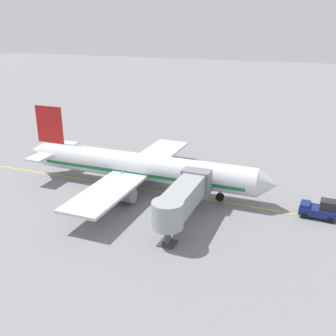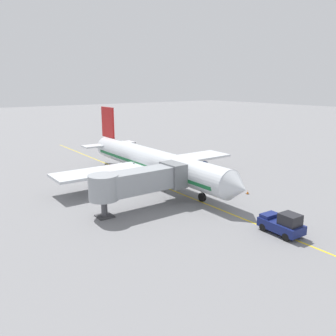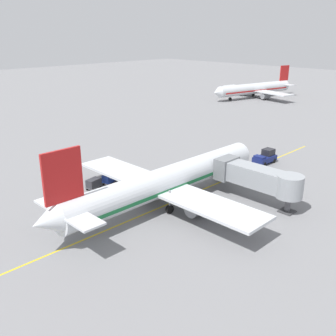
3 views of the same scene
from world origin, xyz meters
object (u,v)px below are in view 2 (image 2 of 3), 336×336
parked_airliner (153,161)px  jet_bridge (139,181)px  ground_crew_loader (200,180)px  ground_crew_marshaller (168,170)px  baggage_tug_lead (204,170)px  baggage_cart_second_in_train (191,162)px  ground_crew_wing_walker (211,180)px  pushback_tractor (283,224)px  safety_cone_nose_left (248,192)px  baggage_cart_front (201,165)px

parked_airliner → jet_bridge: 12.06m
ground_crew_loader → ground_crew_marshaller: bearing=-88.1°
baggage_tug_lead → baggage_cart_second_in_train: (-1.39, -5.10, 0.24)m
baggage_cart_second_in_train → ground_crew_loader: (6.69, 10.03, 0.00)m
baggage_tug_lead → ground_crew_wing_walker: ground_crew_wing_walker is taller
pushback_tractor → safety_cone_nose_left: size_ratio=7.61×
baggage_cart_second_in_train → safety_cone_nose_left: 17.26m
parked_airliner → safety_cone_nose_left: bearing=118.9°
baggage_cart_front → safety_cone_nose_left: (3.74, 14.06, -0.66)m
jet_bridge → ground_crew_loader: 12.81m
baggage_cart_second_in_train → parked_airliner: bearing=19.8°
baggage_tug_lead → ground_crew_wing_walker: bearing=56.3°
baggage_cart_front → ground_crew_loader: size_ratio=1.76×
baggage_cart_front → ground_crew_marshaller: (6.82, -0.26, 0.00)m
ground_crew_wing_walker → safety_cone_nose_left: 5.93m
baggage_cart_front → ground_crew_marshaller: bearing=-2.2°
ground_crew_loader → safety_cone_nose_left: (-2.83, 6.79, -0.66)m
ground_crew_marshaller → jet_bridge: bearing=41.4°
parked_airliner → baggage_cart_second_in_train: parked_airliner is taller
jet_bridge → baggage_cart_second_in_train: (-18.89, -13.02, -2.50)m
pushback_tractor → safety_cone_nose_left: 13.17m
ground_crew_wing_walker → safety_cone_nose_left: size_ratio=2.86×
baggage_tug_lead → ground_crew_marshaller: 6.14m
baggage_tug_lead → pushback_tractor: bearing=66.6°
pushback_tractor → ground_crew_marshaller: 25.61m
jet_bridge → baggage_tug_lead: jet_bridge is taller
ground_crew_marshaller → parked_airliner: bearing=19.9°
safety_cone_nose_left → ground_crew_wing_walker: bearing=-74.8°
safety_cone_nose_left → baggage_cart_front: bearing=-104.9°
jet_bridge → pushback_tractor: size_ratio=2.76×
pushback_tractor → ground_crew_marshaller: pushback_tractor is taller
ground_crew_loader → safety_cone_nose_left: size_ratio=2.86×
baggage_tug_lead → ground_crew_loader: 7.25m
parked_airliner → pushback_tractor: parked_airliner is taller
baggage_tug_lead → ground_crew_loader: size_ratio=1.63×
baggage_tug_lead → baggage_cart_front: baggage_tug_lead is taller
pushback_tractor → ground_crew_loader: 18.28m
pushback_tractor → baggage_cart_second_in_train: 29.91m
ground_crew_loader → baggage_cart_front: bearing=-132.1°
ground_crew_wing_walker → safety_cone_nose_left: (-1.54, 5.69, -0.66)m
jet_bridge → baggage_cart_second_in_train: 23.08m
pushback_tractor → baggage_cart_second_in_train: bearing=-111.9°
baggage_cart_second_in_train → ground_crew_wing_walker: ground_crew_wing_walker is taller
parked_airliner → pushback_tractor: 23.90m
ground_crew_wing_walker → ground_crew_marshaller: same height
jet_bridge → baggage_cart_second_in_train: jet_bridge is taller
ground_crew_wing_walker → baggage_tug_lead: bearing=-123.7°
baggage_cart_front → ground_crew_loader: 9.80m
baggage_tug_lead → baggage_cart_second_in_train: size_ratio=0.92×
ground_crew_wing_walker → ground_crew_marshaller: (1.53, -8.63, 0.00)m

